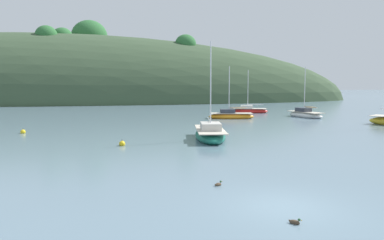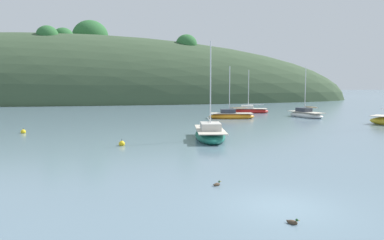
{
  "view_description": "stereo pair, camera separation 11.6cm",
  "coord_description": "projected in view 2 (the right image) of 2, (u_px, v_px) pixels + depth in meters",
  "views": [
    {
      "loc": [
        -5.51,
        -12.69,
        4.48
      ],
      "look_at": [
        0.0,
        20.0,
        1.2
      ],
      "focal_mm": 35.59,
      "sensor_mm": 36.0,
      "label": 1
    },
    {
      "loc": [
        -5.4,
        -12.71,
        4.48
      ],
      "look_at": [
        0.0,
        20.0,
        1.2
      ],
      "focal_mm": 35.59,
      "sensor_mm": 36.0,
      "label": 2
    }
  ],
  "objects": [
    {
      "name": "far_shoreline_hill",
      "position": [
        44.0,
        101.0,
        88.1
      ],
      "size": [
        150.0,
        36.0,
        35.08
      ],
      "color": "#384C33",
      "rests_on": "ground"
    },
    {
      "name": "mooring_buoy_channel",
      "position": [
        23.0,
        132.0,
        33.68
      ],
      "size": [
        0.44,
        0.44,
        0.54
      ],
      "color": "yellow",
      "rests_on": "ground"
    },
    {
      "name": "ground_plane",
      "position": [
        282.0,
        206.0,
        13.79
      ],
      "size": [
        400.0,
        400.0,
        0.0
      ],
      "primitive_type": "plane",
      "color": "slate"
    },
    {
      "name": "mooring_buoy_outer",
      "position": [
        122.0,
        144.0,
        27.08
      ],
      "size": [
        0.44,
        0.44,
        0.54
      ],
      "color": "yellow",
      "rests_on": "ground"
    },
    {
      "name": "duck_lone_left",
      "position": [
        217.0,
        184.0,
        16.56
      ],
      "size": [
        0.4,
        0.32,
        0.24
      ],
      "color": "#473828",
      "rests_on": "ground"
    },
    {
      "name": "sailboat_cream_ketch",
      "position": [
        231.0,
        116.0,
        47.36
      ],
      "size": [
        5.87,
        2.78,
        6.67
      ],
      "color": "orange",
      "rests_on": "ground"
    },
    {
      "name": "sailboat_black_sloop",
      "position": [
        250.0,
        111.0,
        56.29
      ],
      "size": [
        5.64,
        3.08,
        6.49
      ],
      "color": "red",
      "rests_on": "ground"
    },
    {
      "name": "sailboat_blue_center",
      "position": [
        210.0,
        134.0,
        30.0
      ],
      "size": [
        3.13,
        7.02,
        7.87
      ],
      "color": "#196B56",
      "rests_on": "ground"
    },
    {
      "name": "sailboat_navy_dinghy",
      "position": [
        306.0,
        114.0,
        49.2
      ],
      "size": [
        3.38,
        6.05,
        6.69
      ],
      "color": "white",
      "rests_on": "ground"
    },
    {
      "name": "duck_lead",
      "position": [
        293.0,
        222.0,
        12.08
      ],
      "size": [
        0.37,
        0.36,
        0.24
      ],
      "color": "#473828",
      "rests_on": "ground"
    }
  ]
}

